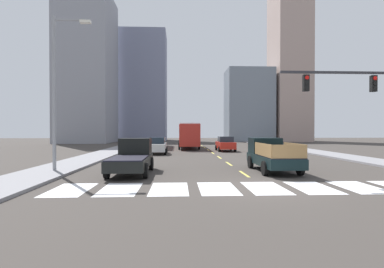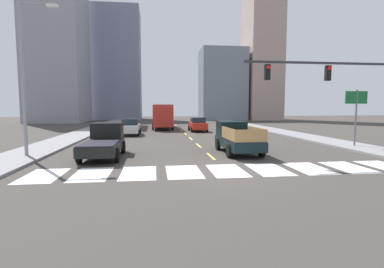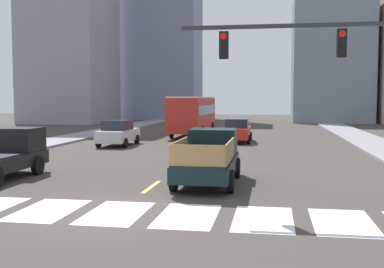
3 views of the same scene
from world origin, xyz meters
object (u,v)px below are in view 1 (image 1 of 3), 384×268
pickup_stakebed (271,155)px  pickup_dark (133,157)px  sedan_near_right (225,144)px  sedan_near_left (157,146)px  streetlight_left (57,87)px  city_bus (188,134)px

pickup_stakebed → pickup_dark: same height
sedan_near_right → sedan_near_left: same height
sedan_near_left → streetlight_left: streetlight_left is taller
pickup_stakebed → city_bus: size_ratio=0.48×
sedan_near_left → sedan_near_right: bearing=28.3°
sedan_near_left → city_bus: bearing=71.3°
pickup_stakebed → city_bus: city_bus is taller
pickup_stakebed → pickup_dark: bearing=-173.7°
pickup_dark → streetlight_left: bearing=178.4°
pickup_stakebed → sedan_near_left: (-7.84, 12.77, -0.08)m
pickup_dark → city_bus: 23.12m
pickup_dark → sedan_near_right: 18.98m
pickup_stakebed → pickup_dark: (-8.29, -0.54, -0.02)m
pickup_dark → sedan_near_right: size_ratio=1.18×
streetlight_left → sedan_near_right: bearing=53.6°
sedan_near_right → pickup_dark: bearing=-116.8°
city_bus → pickup_dark: bearing=-100.9°
pickup_stakebed → city_bus: (-4.28, 22.21, 1.02)m
pickup_stakebed → pickup_dark: size_ratio=1.00×
sedan_near_right → streetlight_left: bearing=-127.7°
sedan_near_left → streetlight_left: bearing=-108.0°
sedan_near_right → sedan_near_left: 8.62m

